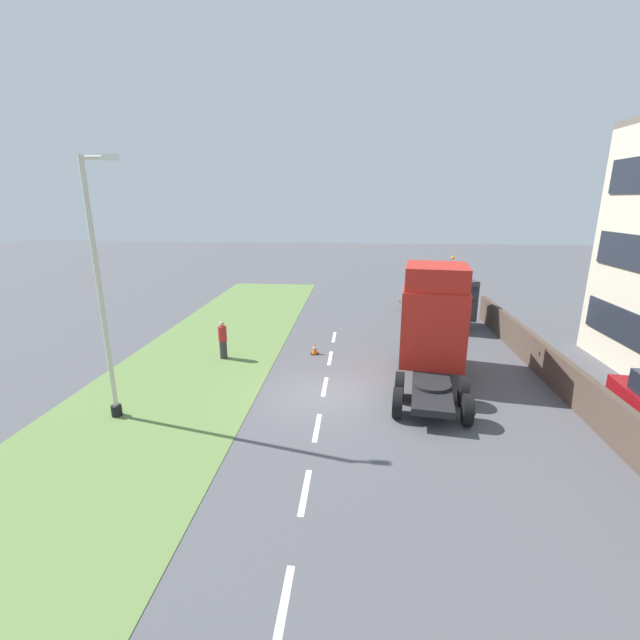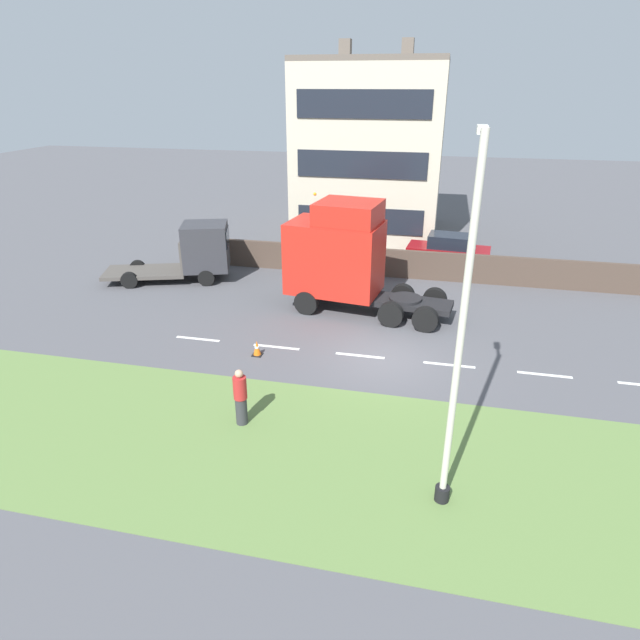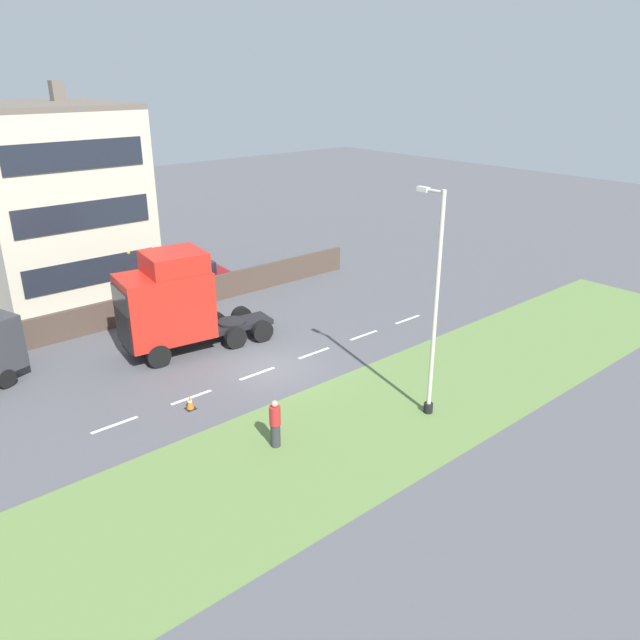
{
  "view_description": "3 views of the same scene",
  "coord_description": "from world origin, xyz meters",
  "px_view_note": "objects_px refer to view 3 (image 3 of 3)",
  "views": [
    {
      "loc": [
        1.21,
        -14.71,
        7.15
      ],
      "look_at": [
        -0.18,
        0.73,
        2.8
      ],
      "focal_mm": 24.0,
      "sensor_mm": 36.0,
      "label": 1
    },
    {
      "loc": [
        -17.26,
        -1.47,
        9.17
      ],
      "look_at": [
        -2.69,
        1.8,
        2.51
      ],
      "focal_mm": 30.0,
      "sensor_mm": 36.0,
      "label": 2
    },
    {
      "loc": [
        -19.94,
        14.48,
        12.12
      ],
      "look_at": [
        -2.73,
        -0.32,
        3.0
      ],
      "focal_mm": 35.0,
      "sensor_mm": 36.0,
      "label": 3
    }
  ],
  "objects_px": {
    "lamp_post": "(434,317)",
    "traffic_cone_lead": "(190,402)",
    "lorry_cab": "(171,304)",
    "parked_car": "(192,279)",
    "pedestrian": "(275,424)"
  },
  "relations": [
    {
      "from": "lamp_post",
      "to": "traffic_cone_lead",
      "type": "bearing_deg",
      "value": 47.9
    },
    {
      "from": "lorry_cab",
      "to": "parked_car",
      "type": "height_order",
      "value": "lorry_cab"
    },
    {
      "from": "lamp_post",
      "to": "pedestrian",
      "type": "xyz_separation_m",
      "value": [
        1.89,
        5.77,
        -3.02
      ]
    },
    {
      "from": "traffic_cone_lead",
      "to": "parked_car",
      "type": "bearing_deg",
      "value": -30.38
    },
    {
      "from": "lamp_post",
      "to": "traffic_cone_lead",
      "type": "relative_size",
      "value": 14.56
    },
    {
      "from": "lorry_cab",
      "to": "parked_car",
      "type": "distance_m",
      "value": 8.0
    },
    {
      "from": "lorry_cab",
      "to": "lamp_post",
      "type": "bearing_deg",
      "value": -149.92
    },
    {
      "from": "traffic_cone_lead",
      "to": "lorry_cab",
      "type": "bearing_deg",
      "value": -22.75
    },
    {
      "from": "parked_car",
      "to": "pedestrian",
      "type": "bearing_deg",
      "value": 165.48
    },
    {
      "from": "lamp_post",
      "to": "traffic_cone_lead",
      "type": "height_order",
      "value": "lamp_post"
    },
    {
      "from": "pedestrian",
      "to": "parked_car",
      "type": "bearing_deg",
      "value": -20.22
    },
    {
      "from": "lorry_cab",
      "to": "traffic_cone_lead",
      "type": "relative_size",
      "value": 12.56
    },
    {
      "from": "parked_car",
      "to": "traffic_cone_lead",
      "type": "bearing_deg",
      "value": 155.31
    },
    {
      "from": "lorry_cab",
      "to": "traffic_cone_lead",
      "type": "xyz_separation_m",
      "value": [
        -5.1,
        2.14,
        -2.09
      ]
    },
    {
      "from": "pedestrian",
      "to": "traffic_cone_lead",
      "type": "bearing_deg",
      "value": 12.93
    }
  ]
}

